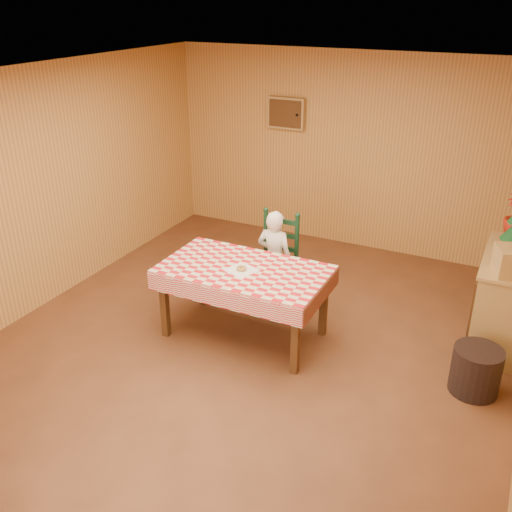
{
  "coord_description": "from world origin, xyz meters",
  "views": [
    {
      "loc": [
        2.19,
        -4.22,
        3.26
      ],
      "look_at": [
        0.0,
        0.2,
        0.95
      ],
      "focal_mm": 40.0,
      "sensor_mm": 36.0,
      "label": 1
    }
  ],
  "objects": [
    {
      "name": "napkin",
      "position": [
        -0.15,
        0.19,
        0.77
      ],
      "size": [
        0.33,
        0.33,
        0.0
      ],
      "primitive_type": "cube",
      "rotation": [
        0.0,
        0.0,
        -0.33
      ],
      "color": "white",
      "rests_on": "dining_table"
    },
    {
      "name": "ladder_chair",
      "position": [
        -0.15,
        1.03,
        0.5
      ],
      "size": [
        0.44,
        0.4,
        1.08
      ],
      "color": "black",
      "rests_on": "ground"
    },
    {
      "name": "seated_child",
      "position": [
        -0.15,
        0.97,
        0.56
      ],
      "size": [
        0.41,
        0.27,
        1.12
      ],
      "primitive_type": "imported",
      "rotation": [
        0.0,
        0.0,
        3.14
      ],
      "color": "white",
      "rests_on": "ground"
    },
    {
      "name": "shelf_unit",
      "position": [
        2.21,
        1.33,
        0.47
      ],
      "size": [
        0.54,
        1.24,
        0.93
      ],
      "color": "tan",
      "rests_on": "ground"
    },
    {
      "name": "dining_table",
      "position": [
        -0.15,
        0.24,
        0.69
      ],
      "size": [
        1.66,
        0.96,
        0.77
      ],
      "color": "#4F2F15",
      "rests_on": "ground"
    },
    {
      "name": "storage_bin",
      "position": [
        2.1,
        0.33,
        0.22
      ],
      "size": [
        0.47,
        0.47,
        0.43
      ],
      "primitive_type": "cylinder",
      "rotation": [
        0.0,
        0.0,
        0.11
      ],
      "color": "black",
      "rests_on": "ground"
    },
    {
      "name": "cabin_walls",
      "position": [
        -0.0,
        0.53,
        1.83
      ],
      "size": [
        5.1,
        6.05,
        2.65
      ],
      "color": "#C68F47",
      "rests_on": "ground"
    },
    {
      "name": "donut",
      "position": [
        -0.15,
        0.19,
        0.79
      ],
      "size": [
        0.11,
        0.11,
        0.03
      ],
      "primitive_type": "torus",
      "rotation": [
        0.0,
        0.0,
        -0.08
      ],
      "color": "#B48340",
      "rests_on": "napkin"
    },
    {
      "name": "ground",
      "position": [
        0.0,
        0.0,
        0.0
      ],
      "size": [
        6.0,
        6.0,
        0.0
      ],
      "primitive_type": "plane",
      "color": "brown",
      "rests_on": "ground"
    }
  ]
}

